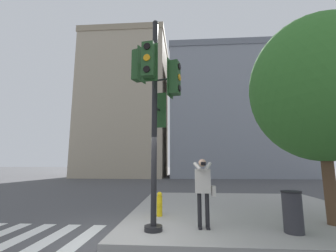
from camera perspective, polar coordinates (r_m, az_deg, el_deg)
ground_plane at (r=5.80m, az=-10.35°, el=-27.65°), size 160.00×160.00×0.00m
sidewalk_corner at (r=9.28m, az=18.81°, el=-19.65°), size 8.00×8.00×0.18m
traffic_signal_pole at (r=6.14m, az=-3.35°, el=7.68°), size 1.42×1.46×5.68m
person_photographer at (r=6.19m, az=8.99°, el=-14.83°), size 0.58×0.54×1.76m
street_tree at (r=8.11m, az=33.96°, el=7.93°), size 3.92×3.92×6.01m
fire_hydrant at (r=7.50m, az=-2.17°, el=-19.19°), size 0.18×0.24×0.74m
trash_bin at (r=6.54m, az=29.08°, el=-18.48°), size 0.47×0.47×0.97m
building_left at (r=31.84m, az=-10.51°, el=4.92°), size 11.10×9.49×18.99m
building_right at (r=32.85m, az=16.60°, el=2.67°), size 17.76×11.63×16.72m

